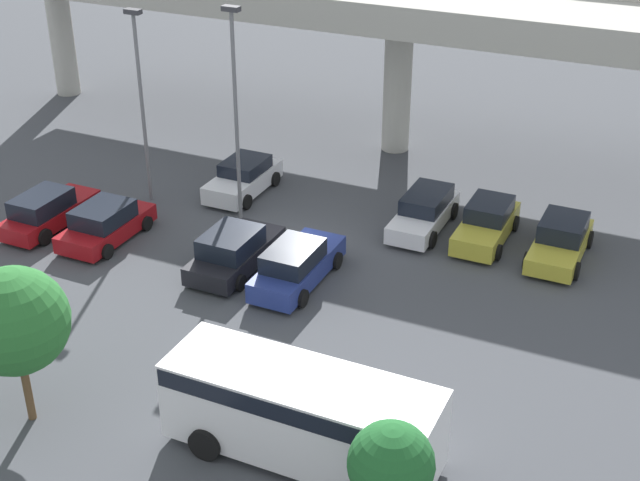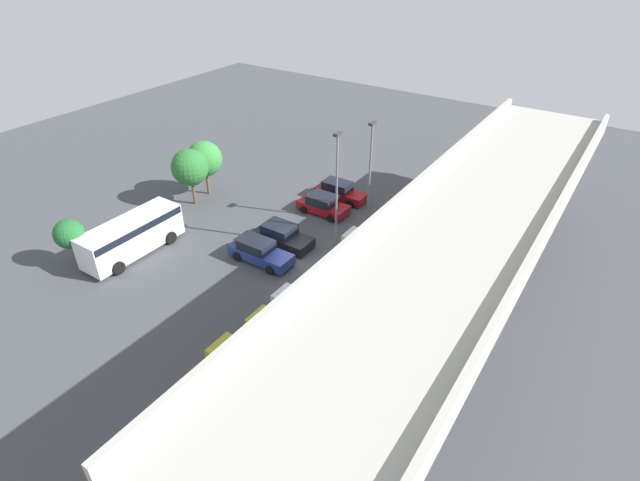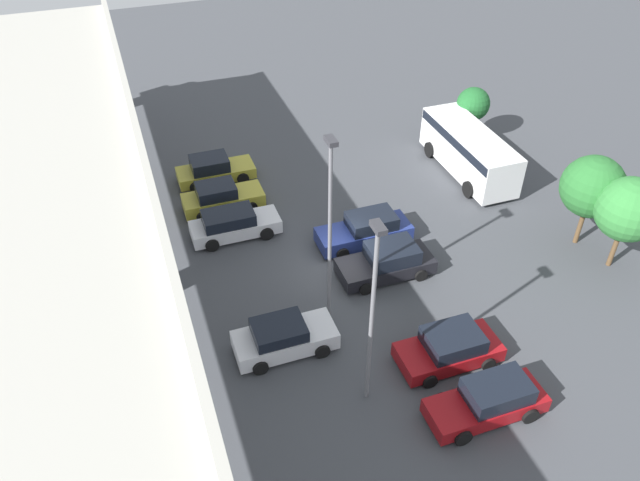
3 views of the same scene
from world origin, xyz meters
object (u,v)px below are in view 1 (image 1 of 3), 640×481
object	(u,v)px
parked_car_3	(234,251)
lamp_post_mid_lot	(235,103)
parked_car_2	(243,178)
parked_car_5	(424,212)
tree_front_right	(391,465)
lamp_post_near_aisle	(141,93)
parked_car_4	(297,265)
parked_car_1	(105,224)
tree_front_centre	(14,321)
parked_car_6	(487,223)
parked_car_7	(561,240)
shuttle_bus	(302,410)
parked_car_0	(47,211)

from	to	relation	value
parked_car_3	lamp_post_mid_lot	xyz separation A→B (m)	(-1.81, 3.67, 4.49)
parked_car_2	parked_car_5	world-z (taller)	parked_car_2
tree_front_right	lamp_post_near_aisle	bearing A→B (deg)	139.67
parked_car_4	parked_car_1	bearing A→B (deg)	91.16
parked_car_3	parked_car_5	xyz separation A→B (m)	(5.46, 6.31, -0.01)
parked_car_2	tree_front_centre	bearing A→B (deg)	7.11
parked_car_6	tree_front_centre	distance (m)	19.18
parked_car_3	parked_car_7	size ratio (longest dim) A/B	1.03
parked_car_1	tree_front_right	distance (m)	19.29
parked_car_6	shuttle_bus	distance (m)	14.82
parked_car_6	lamp_post_mid_lot	size ratio (longest dim) A/B	0.49
parked_car_1	lamp_post_near_aisle	bearing A→B (deg)	8.08
parked_car_1	tree_front_centre	size ratio (longest dim) A/B	0.87
parked_car_3	parked_car_7	xyz separation A→B (m)	(11.11, 6.15, -0.02)
parked_car_3	lamp_post_mid_lot	bearing A→B (deg)	26.23
parked_car_3	parked_car_7	world-z (taller)	parked_car_3
parked_car_3	parked_car_5	size ratio (longest dim) A/B	1.00
parked_car_0	lamp_post_near_aisle	xyz separation A→B (m)	(2.31, 4.05, 4.17)
parked_car_4	parked_car_2	bearing A→B (deg)	42.89
parked_car_0	shuttle_bus	bearing A→B (deg)	-117.32
parked_car_0	lamp_post_near_aisle	size ratio (longest dim) A/B	0.55
parked_car_0	parked_car_3	size ratio (longest dim) A/B	1.00
parked_car_0	parked_car_4	bearing A→B (deg)	-88.59
parked_car_0	lamp_post_near_aisle	bearing A→B (deg)	-29.68
parked_car_5	shuttle_bus	world-z (taller)	shuttle_bus
parked_car_4	parked_car_6	xyz separation A→B (m)	(5.44, 6.35, -0.03)
parked_car_3	tree_front_centre	xyz separation A→B (m)	(-0.99, -10.31, 2.66)
parked_car_4	parked_car_3	bearing A→B (deg)	90.39
tree_front_centre	parked_car_3	bearing A→B (deg)	84.50
parked_car_1	parked_car_2	distance (m)	6.92
parked_car_0	lamp_post_near_aisle	distance (m)	6.26
parked_car_5	parked_car_7	distance (m)	5.66
parked_car_2	parked_car_3	distance (m)	6.87
parked_car_0	parked_car_1	distance (m)	2.87
parked_car_0	lamp_post_mid_lot	world-z (taller)	lamp_post_mid_lot
lamp_post_near_aisle	parked_car_6	bearing A→B (deg)	10.06
parked_car_3	tree_front_centre	bearing A→B (deg)	174.50
parked_car_7	tree_front_right	world-z (taller)	tree_front_right
parked_car_4	parked_car_7	size ratio (longest dim) A/B	1.08
parked_car_6	tree_front_centre	world-z (taller)	tree_front_centre
shuttle_bus	lamp_post_mid_lot	size ratio (longest dim) A/B	0.85
parked_car_5	tree_front_right	size ratio (longest dim) A/B	1.26
parked_car_0	shuttle_bus	size ratio (longest dim) A/B	0.60
shuttle_bus	lamp_post_near_aisle	xyz separation A→B (m)	(-13.41, 12.17, 3.32)
parked_car_1	parked_car_5	size ratio (longest dim) A/B	0.93
parked_car_2	lamp_post_near_aisle	size ratio (longest dim) A/B	0.51
tree_front_right	parked_car_3	bearing A→B (deg)	134.62
parked_car_3	parked_car_5	world-z (taller)	parked_car_3
tree_front_right	lamp_post_mid_lot	bearing A→B (deg)	130.65
parked_car_0	shuttle_bus	xyz separation A→B (m)	(15.72, -8.12, 0.86)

